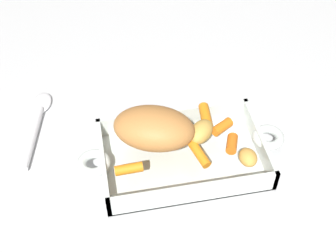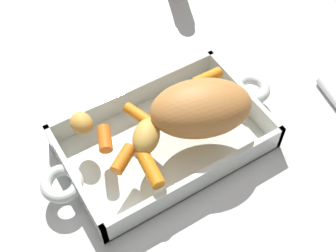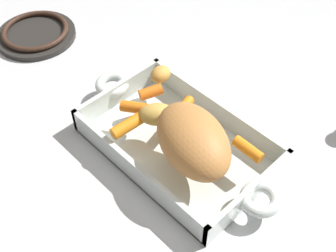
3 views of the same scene
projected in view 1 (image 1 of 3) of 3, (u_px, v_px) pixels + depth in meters
name	position (u px, v px, depth m)	size (l,w,h in m)	color
ground_plane	(183.00, 161.00, 0.93)	(2.33, 2.33, 0.00)	silver
roasting_dish	(183.00, 155.00, 0.92)	(0.41, 0.20, 0.05)	silver
pork_roast	(154.00, 128.00, 0.88)	(0.15, 0.10, 0.07)	#BB793D
baby_carrot_short	(232.00, 144.00, 0.88)	(0.02, 0.02, 0.04)	orange
baby_carrot_center_left	(198.00, 152.00, 0.87)	(0.02, 0.02, 0.07)	orange
baby_carrot_northwest	(205.00, 116.00, 0.93)	(0.02, 0.02, 0.06)	orange
baby_carrot_long	(222.00, 127.00, 0.91)	(0.02, 0.02, 0.04)	orange
baby_carrot_southwest	(129.00, 169.00, 0.84)	(0.02, 0.02, 0.05)	orange
potato_golden_large	(248.00, 157.00, 0.86)	(0.04, 0.03, 0.03)	gold
potato_whole	(201.00, 132.00, 0.89)	(0.06, 0.04, 0.04)	gold
serving_spoon	(35.00, 125.00, 0.98)	(0.07, 0.22, 0.02)	white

